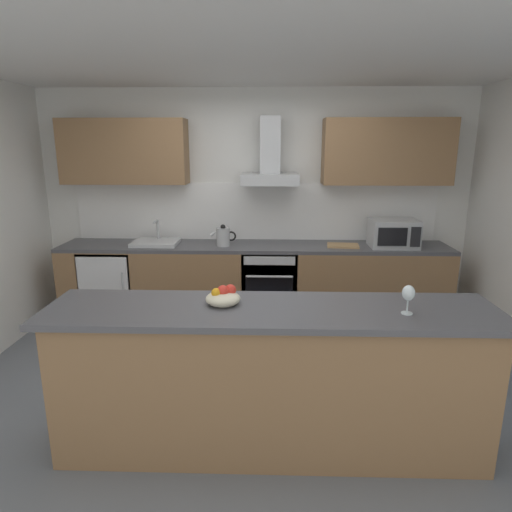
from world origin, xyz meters
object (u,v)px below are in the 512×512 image
at_px(chopping_board, 343,245).
at_px(wine_glass, 408,294).
at_px(oven, 269,283).
at_px(kettle, 223,236).
at_px(microwave, 393,233).
at_px(fruit_bowl, 223,297).
at_px(refrigerator, 113,285).
at_px(sink, 156,242).
at_px(range_hood, 270,163).

bearing_deg(chopping_board, wine_glass, -89.61).
bearing_deg(oven, kettle, -176.22).
distance_m(wine_glass, chopping_board, 2.25).
height_order(microwave, fruit_bowl, microwave).
relative_size(oven, kettle, 2.77).
distance_m(refrigerator, wine_glass, 3.52).
xyz_separation_m(microwave, kettle, (-1.85, -0.01, -0.04)).
distance_m(sink, chopping_board, 2.08).
relative_size(kettle, range_hood, 0.40).
height_order(kettle, range_hood, range_hood).
relative_size(sink, fruit_bowl, 2.27).
distance_m(kettle, wine_glass, 2.60).
bearing_deg(chopping_board, microwave, -0.45).
bearing_deg(kettle, refrigerator, 178.62).
xyz_separation_m(sink, wine_glass, (2.09, -2.27, 0.19)).
xyz_separation_m(refrigerator, range_hood, (1.79, 0.13, 1.36)).
bearing_deg(range_hood, kettle, -162.25).
distance_m(refrigerator, range_hood, 2.26).
xyz_separation_m(sink, chopping_board, (2.08, -0.03, -0.02)).
bearing_deg(microwave, sink, 179.15).
bearing_deg(oven, chopping_board, -1.68).
height_order(fruit_bowl, chopping_board, fruit_bowl).
height_order(range_hood, wine_glass, range_hood).
height_order(microwave, chopping_board, microwave).
bearing_deg(oven, sink, 179.51).
height_order(oven, kettle, kettle).
relative_size(refrigerator, microwave, 1.70).
height_order(oven, refrigerator, oven).
xyz_separation_m(oven, range_hood, (0.00, 0.13, 1.33)).
relative_size(refrigerator, fruit_bowl, 3.86).
relative_size(range_hood, chopping_board, 2.12).
xyz_separation_m(refrigerator, sink, (0.52, 0.01, 0.50)).
bearing_deg(sink, wine_glass, -47.32).
relative_size(oven, sink, 1.60).
bearing_deg(fruit_bowl, range_hood, 82.65).
height_order(oven, microwave, microwave).
xyz_separation_m(kettle, wine_glass, (1.33, -2.23, 0.12)).
distance_m(microwave, fruit_bowl, 2.66).
bearing_deg(kettle, fruit_bowl, -84.03).
bearing_deg(kettle, microwave, 0.18).
height_order(sink, wine_glass, wine_glass).
height_order(refrigerator, fruit_bowl, fruit_bowl).
xyz_separation_m(microwave, chopping_board, (-0.54, 0.00, -0.14)).
bearing_deg(fruit_bowl, sink, 114.67).
height_order(refrigerator, range_hood, range_hood).
height_order(microwave, wine_glass, microwave).
distance_m(sink, range_hood, 1.54).
bearing_deg(kettle, range_hood, 17.75).
height_order(kettle, chopping_board, kettle).
distance_m(microwave, chopping_board, 0.56).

